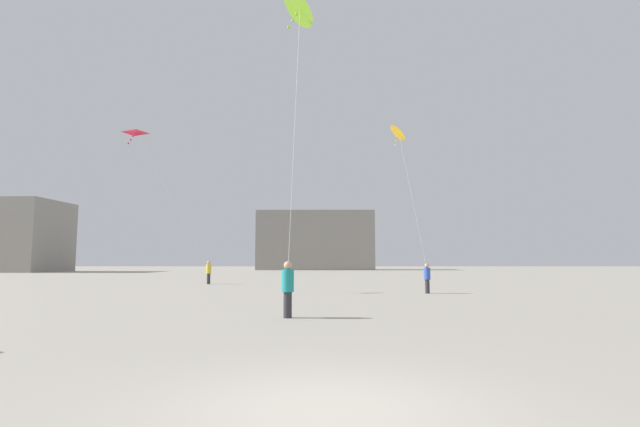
{
  "coord_description": "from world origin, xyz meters",
  "views": [
    {
      "loc": [
        -0.1,
        -5.84,
        1.8
      ],
      "look_at": [
        0.0,
        18.29,
        4.25
      ],
      "focal_mm": 26.22,
      "sensor_mm": 36.0,
      "label": 1
    }
  ],
  "objects_px": {
    "person_in_teal": "(286,287)",
    "person_in_blue": "(425,277)",
    "person_in_yellow": "(207,271)",
    "kite_amber_diamond": "(397,133)",
    "kite_crimson_delta": "(136,137)",
    "building_centre_hall": "(314,241)",
    "kite_lime_diamond": "(298,9)"
  },
  "relations": [
    {
      "from": "person_in_teal",
      "to": "person_in_yellow",
      "type": "bearing_deg",
      "value": -110.03
    },
    {
      "from": "kite_lime_diamond",
      "to": "person_in_blue",
      "type": "bearing_deg",
      "value": 58.92
    },
    {
      "from": "kite_amber_diamond",
      "to": "kite_crimson_delta",
      "type": "distance_m",
      "value": 15.29
    },
    {
      "from": "person_in_blue",
      "to": "kite_crimson_delta",
      "type": "bearing_deg",
      "value": 118.14
    },
    {
      "from": "person_in_yellow",
      "to": "kite_amber_diamond",
      "type": "height_order",
      "value": "kite_amber_diamond"
    },
    {
      "from": "person_in_teal",
      "to": "person_in_blue",
      "type": "height_order",
      "value": "person_in_teal"
    },
    {
      "from": "person_in_yellow",
      "to": "kite_amber_diamond",
      "type": "distance_m",
      "value": 19.23
    },
    {
      "from": "kite_lime_diamond",
      "to": "kite_crimson_delta",
      "type": "xyz_separation_m",
      "value": [
        -10.14,
        11.93,
        -1.3
      ]
    },
    {
      "from": "kite_lime_diamond",
      "to": "kite_crimson_delta",
      "type": "bearing_deg",
      "value": 130.38
    },
    {
      "from": "person_in_yellow",
      "to": "building_centre_hall",
      "type": "relative_size",
      "value": 0.08
    },
    {
      "from": "kite_amber_diamond",
      "to": "kite_crimson_delta",
      "type": "height_order",
      "value": "kite_crimson_delta"
    },
    {
      "from": "person_in_teal",
      "to": "kite_crimson_delta",
      "type": "distance_m",
      "value": 17.53
    },
    {
      "from": "person_in_yellow",
      "to": "kite_lime_diamond",
      "type": "relative_size",
      "value": 0.19
    },
    {
      "from": "person_in_yellow",
      "to": "kite_lime_diamond",
      "type": "height_order",
      "value": "kite_lime_diamond"
    },
    {
      "from": "person_in_blue",
      "to": "kite_amber_diamond",
      "type": "relative_size",
      "value": 0.21
    },
    {
      "from": "person_in_yellow",
      "to": "kite_amber_diamond",
      "type": "relative_size",
      "value": 0.23
    },
    {
      "from": "kite_amber_diamond",
      "to": "kite_lime_diamond",
      "type": "height_order",
      "value": "kite_lime_diamond"
    },
    {
      "from": "person_in_teal",
      "to": "kite_lime_diamond",
      "type": "distance_m",
      "value": 9.41
    },
    {
      "from": "person_in_blue",
      "to": "person_in_yellow",
      "type": "bearing_deg",
      "value": 85.77
    },
    {
      "from": "kite_crimson_delta",
      "to": "building_centre_hall",
      "type": "height_order",
      "value": "building_centre_hall"
    },
    {
      "from": "person_in_teal",
      "to": "building_centre_hall",
      "type": "xyz_separation_m",
      "value": [
        0.13,
        80.88,
        4.93
      ]
    },
    {
      "from": "kite_amber_diamond",
      "to": "person_in_teal",
      "type": "bearing_deg",
      "value": -118.81
    },
    {
      "from": "kite_amber_diamond",
      "to": "person_in_yellow",
      "type": "bearing_deg",
      "value": 137.18
    },
    {
      "from": "person_in_blue",
      "to": "building_centre_hall",
      "type": "relative_size",
      "value": 0.07
    },
    {
      "from": "person_in_yellow",
      "to": "kite_crimson_delta",
      "type": "relative_size",
      "value": 0.18
    },
    {
      "from": "kite_lime_diamond",
      "to": "person_in_teal",
      "type": "bearing_deg",
      "value": -158.33
    },
    {
      "from": "kite_crimson_delta",
      "to": "building_centre_hall",
      "type": "distance_m",
      "value": 69.6
    },
    {
      "from": "person_in_teal",
      "to": "person_in_blue",
      "type": "bearing_deg",
      "value": -161.59
    },
    {
      "from": "person_in_teal",
      "to": "kite_lime_diamond",
      "type": "bearing_deg",
      "value": 162.13
    },
    {
      "from": "kite_lime_diamond",
      "to": "kite_crimson_delta",
      "type": "height_order",
      "value": "kite_lime_diamond"
    },
    {
      "from": "kite_amber_diamond",
      "to": "building_centre_hall",
      "type": "bearing_deg",
      "value": 94.14
    },
    {
      "from": "kite_lime_diamond",
      "to": "kite_amber_diamond",
      "type": "bearing_deg",
      "value": 62.45
    }
  ]
}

